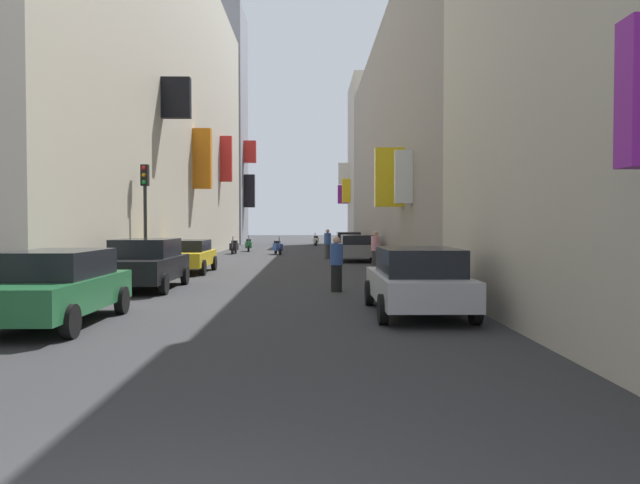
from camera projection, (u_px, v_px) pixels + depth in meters
name	position (u px, v px, depth m)	size (l,w,h in m)	color
ground_plane	(287.00, 260.00, 33.31)	(140.00, 140.00, 0.00)	#2D2D30
building_left_mid_a	(141.00, 99.00, 34.15)	(7.21, 41.09, 17.49)	#BCB29E
building_left_mid_c	(213.00, 128.00, 59.46)	(7.15, 6.76, 21.94)	gray
building_right_mid_a	(428.00, 147.00, 35.93)	(7.15, 36.45, 12.63)	gray
building_right_mid_b	(382.00, 163.00, 58.66)	(7.04, 9.08, 15.11)	#BCB29E
parked_car_silver	(417.00, 280.00, 13.60)	(1.99, 4.38, 1.44)	#B7B7BC
parked_car_green	(55.00, 286.00, 12.23)	(1.92, 4.45, 1.44)	#236638
parked_car_grey	(357.00, 247.00, 32.57)	(1.98, 4.00, 1.36)	slate
parked_car_yellow	(186.00, 255.00, 25.10)	(2.00, 4.12, 1.30)	gold
parked_car_black	(145.00, 263.00, 18.80)	(2.00, 4.41, 1.50)	black
parked_car_red	(348.00, 241.00, 42.74)	(1.90, 3.99, 1.37)	#B21E1E
scooter_green	(249.00, 245.00, 43.95)	(0.52, 1.89, 1.13)	#287F3D
scooter_blue	(278.00, 247.00, 39.62)	(0.70, 1.92, 1.13)	#2D4CAD
scooter_black	(234.00, 247.00, 40.44)	(0.48, 1.79, 1.13)	black
scooter_white	(316.00, 240.00, 55.08)	(0.54, 1.83, 1.13)	silver
pedestrian_crossing	(375.00, 250.00, 26.96)	(0.46, 0.46, 1.64)	#2D2D2D
pedestrian_near_left	(336.00, 264.00, 18.09)	(0.46, 0.46, 1.59)	black
pedestrian_near_right	(328.00, 244.00, 34.64)	(0.43, 0.43, 1.65)	#3B3B3B
traffic_light_near_corner	(145.00, 201.00, 22.19)	(0.26, 0.34, 4.04)	#2D2D2D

